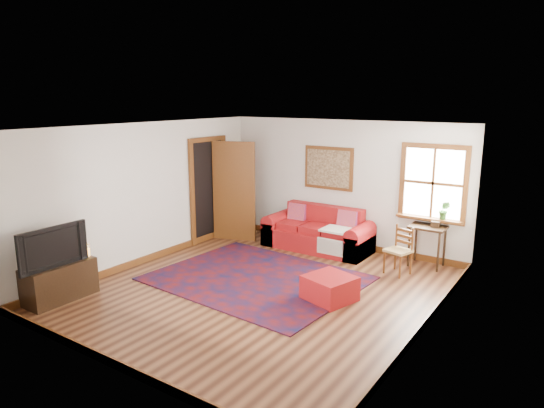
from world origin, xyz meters
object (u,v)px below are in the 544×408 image
Objects in this scene: red_leather_sofa at (319,235)px; media_cabinet at (60,281)px; ladder_back_chair at (400,249)px; red_ottoman at (330,288)px; side_table at (428,233)px.

red_leather_sofa is 2.09× the size of media_cabinet.
red_leather_sofa is 1.86m from ladder_back_chair.
side_table reaches higher than red_ottoman.
ladder_back_chair reaches higher than media_cabinet.
media_cabinet is at bearing -114.64° from red_leather_sofa.
side_table is at bearing 4.59° from red_leather_sofa.
red_leather_sofa is 2.59× the size of ladder_back_chair.
ladder_back_chair is at bearing -113.64° from side_table.
side_table is at bearing 66.36° from ladder_back_chair.
red_ottoman is (1.33, -2.10, -0.09)m from red_leather_sofa.
red_ottoman is at bearing -57.53° from red_leather_sofa.
red_ottoman is 1.73m from ladder_back_chair.
red_leather_sofa is 3.31× the size of red_ottoman.
red_ottoman is 2.42m from side_table.
ladder_back_chair is at bearing 45.61° from media_cabinet.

